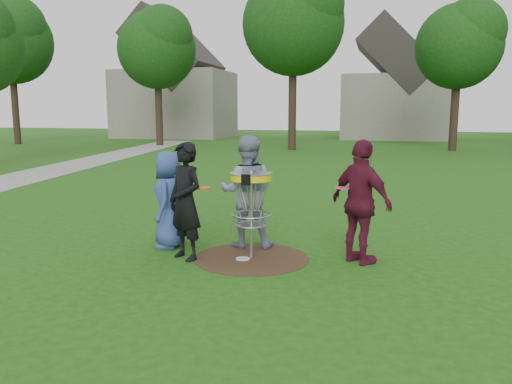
% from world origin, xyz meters
% --- Properties ---
extents(ground, '(100.00, 100.00, 0.00)m').
position_xyz_m(ground, '(0.00, 0.00, 0.00)').
color(ground, '#19470F').
rests_on(ground, ground).
extents(dirt_patch, '(1.80, 1.80, 0.01)m').
position_xyz_m(dirt_patch, '(0.00, 0.00, 0.00)').
color(dirt_patch, '#47331E').
rests_on(dirt_patch, ground).
extents(concrete_path, '(7.75, 39.92, 0.02)m').
position_xyz_m(concrete_path, '(-10.00, 8.00, 0.01)').
color(concrete_path, '#9E9E99').
rests_on(concrete_path, ground).
extents(player_blue, '(0.64, 0.86, 1.62)m').
position_xyz_m(player_blue, '(-1.50, 0.32, 0.81)').
color(player_blue, '#314687').
rests_on(player_blue, ground).
extents(player_black, '(0.79, 0.71, 1.81)m').
position_xyz_m(player_black, '(-0.98, -0.25, 0.91)').
color(player_black, black).
rests_on(player_black, ground).
extents(player_grey, '(1.03, 0.87, 1.88)m').
position_xyz_m(player_grey, '(-0.25, 0.66, 0.94)').
color(player_grey, gray).
rests_on(player_grey, ground).
extents(player_maroon, '(1.13, 1.05, 1.86)m').
position_xyz_m(player_maroon, '(1.64, 0.16, 0.93)').
color(player_maroon, '#551328').
rests_on(player_maroon, ground).
extents(disc_on_grass, '(0.22, 0.22, 0.02)m').
position_xyz_m(disc_on_grass, '(-0.11, -0.10, 0.01)').
color(disc_on_grass, silver).
rests_on(disc_on_grass, ground).
extents(disc_golf_basket, '(0.66, 0.67, 1.38)m').
position_xyz_m(disc_golf_basket, '(0.00, -0.00, 1.02)').
color(disc_golf_basket, '#9EA0A5').
rests_on(disc_golf_basket, ground).
extents(held_discs, '(2.81, 0.80, 0.18)m').
position_xyz_m(held_discs, '(-0.18, 0.15, 1.10)').
color(held_discs, gold).
rests_on(held_discs, ground).
extents(tree_row, '(51.20, 17.42, 9.90)m').
position_xyz_m(tree_row, '(0.44, 20.67, 6.21)').
color(tree_row, '#38281C').
rests_on(tree_row, ground).
extents(house_row, '(44.50, 10.65, 11.62)m').
position_xyz_m(house_row, '(4.78, 33.07, 4.14)').
color(house_row, gray).
rests_on(house_row, ground).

